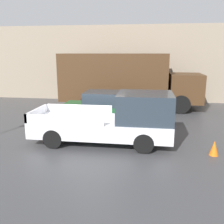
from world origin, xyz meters
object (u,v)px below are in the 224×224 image
object	(u,v)px
delivery_truck	(124,79)
traffic_cone	(214,148)
pickup_truck	(116,120)
car	(108,107)

from	to	relation	value
delivery_truck	traffic_cone	xyz separation A→B (m)	(3.92, -7.31, -1.61)
pickup_truck	traffic_cone	distance (m)	3.73
car	traffic_cone	size ratio (longest dim) A/B	8.69
pickup_truck	traffic_cone	size ratio (longest dim) A/B	10.29
car	delivery_truck	bearing A→B (deg)	82.84
traffic_cone	delivery_truck	bearing A→B (deg)	118.17
traffic_cone	pickup_truck	bearing A→B (deg)	167.89
pickup_truck	car	xyz separation A→B (m)	(-0.78, 2.96, -0.14)
delivery_truck	car	bearing A→B (deg)	-97.16
delivery_truck	traffic_cone	world-z (taller)	delivery_truck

